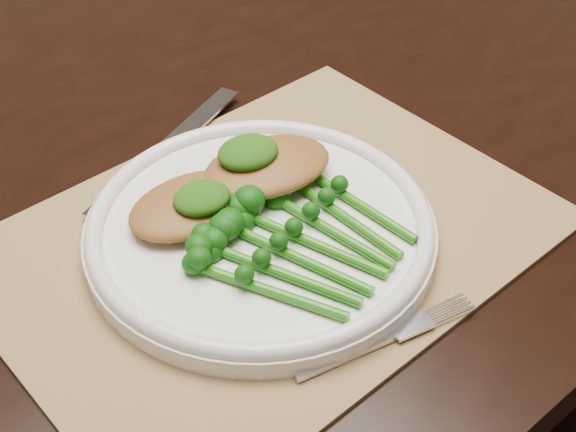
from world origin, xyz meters
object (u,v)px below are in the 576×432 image
placemat (269,238)px  broccolini_bundle (315,244)px  dining_table (260,327)px  dinner_plate (260,228)px  chicken_fillet_left (192,205)px

placemat → broccolini_bundle: bearing=-82.2°
dining_table → broccolini_bundle: size_ratio=7.97×
dining_table → dinner_plate: (-0.11, -0.20, 0.39)m
broccolini_bundle → dinner_plate: bearing=92.8°
broccolini_bundle → placemat: bearing=84.8°
chicken_fillet_left → broccolini_bundle: 0.11m
dinner_plate → chicken_fillet_left: (-0.04, 0.04, 0.02)m
placemat → broccolini_bundle: (0.02, -0.05, 0.02)m
placemat → dinner_plate: size_ratio=1.57×
placemat → chicken_fillet_left: bearing=131.8°
placemat → dinner_plate: dinner_plate is taller
placemat → chicken_fillet_left: chicken_fillet_left is taller
dining_table → dinner_plate: size_ratio=5.70×
placemat → broccolini_bundle: broccolini_bundle is taller
dinner_plate → broccolini_bundle: bearing=-64.3°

